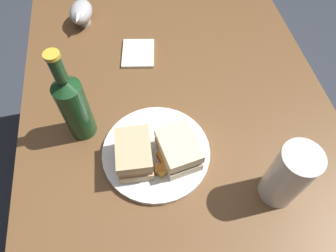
{
  "coord_description": "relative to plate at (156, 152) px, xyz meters",
  "views": [
    {
      "loc": [
        -0.43,
        0.1,
        1.33
      ],
      "look_at": [
        -0.05,
        0.04,
        0.73
      ],
      "focal_mm": 32.47,
      "sensor_mm": 36.0,
      "label": 1
    }
  ],
  "objects": [
    {
      "name": "ground_plane",
      "position": [
        0.1,
        -0.07,
        -0.71
      ],
      "size": [
        6.0,
        6.0,
        0.0
      ],
      "primitive_type": "plane",
      "color": "#333842"
    },
    {
      "name": "dining_table",
      "position": [
        0.1,
        -0.07,
        -0.36
      ],
      "size": [
        1.29,
        0.79,
        0.7
      ],
      "primitive_type": "cube",
      "color": "brown",
      "rests_on": "ground"
    },
    {
      "name": "plate",
      "position": [
        0.0,
        0.0,
        0.0
      ],
      "size": [
        0.25,
        0.25,
        0.01
      ],
      "primitive_type": "cylinder",
      "color": "white",
      "rests_on": "dining_table"
    },
    {
      "name": "sandwich_half_left",
      "position": [
        -0.02,
        0.05,
        0.04
      ],
      "size": [
        0.1,
        0.08,
        0.07
      ],
      "color": "#CCB284",
      "rests_on": "plate"
    },
    {
      "name": "sandwich_half_right",
      "position": [
        -0.02,
        -0.05,
        0.04
      ],
      "size": [
        0.11,
        0.09,
        0.06
      ],
      "color": "beige",
      "rests_on": "plate"
    },
    {
      "name": "potato_wedge_front",
      "position": [
        -0.03,
        -0.02,
        0.02
      ],
      "size": [
        0.05,
        0.02,
        0.02
      ],
      "primitive_type": "cube",
      "rotation": [
        0.0,
        0.0,
        3.11
      ],
      "color": "gold",
      "rests_on": "plate"
    },
    {
      "name": "potato_wedge_middle",
      "position": [
        -0.05,
        -0.01,
        0.02
      ],
      "size": [
        0.04,
        0.04,
        0.02
      ],
      "primitive_type": "cube",
      "rotation": [
        0.0,
        0.0,
        2.13
      ],
      "color": "gold",
      "rests_on": "plate"
    },
    {
      "name": "potato_wedge_back",
      "position": [
        -0.05,
        -0.01,
        0.02
      ],
      "size": [
        0.02,
        0.05,
        0.02
      ],
      "primitive_type": "cube",
      "rotation": [
        0.0,
        0.0,
        1.57
      ],
      "color": "#AD702D",
      "rests_on": "plate"
    },
    {
      "name": "potato_wedge_left_edge",
      "position": [
        -0.03,
        -0.01,
        0.02
      ],
      "size": [
        0.05,
        0.03,
        0.02
      ],
      "primitive_type": "cube",
      "rotation": [
        0.0,
        0.0,
        0.31
      ],
      "color": "#AD702D",
      "rests_on": "plate"
    },
    {
      "name": "pint_glass",
      "position": [
        -0.13,
        -0.24,
        0.07
      ],
      "size": [
        0.08,
        0.08,
        0.16
      ],
      "color": "white",
      "rests_on": "dining_table"
    },
    {
      "name": "gravy_boat",
      "position": [
        0.49,
        0.15,
        0.03
      ],
      "size": [
        0.12,
        0.08,
        0.07
      ],
      "color": "#B7B7BC",
      "rests_on": "dining_table"
    },
    {
      "name": "cider_bottle",
      "position": [
        0.09,
        0.16,
        0.09
      ],
      "size": [
        0.06,
        0.06,
        0.25
      ],
      "color": "#19421E",
      "rests_on": "dining_table"
    },
    {
      "name": "napkin",
      "position": [
        0.33,
        0.0,
        -0.0
      ],
      "size": [
        0.12,
        0.11,
        0.01
      ],
      "primitive_type": "cube",
      "rotation": [
        0.0,
        0.0,
        -0.16
      ],
      "color": "silver",
      "rests_on": "dining_table"
    }
  ]
}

